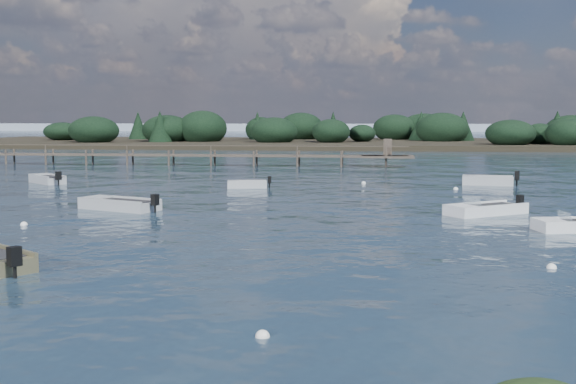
# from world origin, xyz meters

# --- Properties ---
(ground) EXTENTS (400.00, 400.00, 0.00)m
(ground) POSITION_xyz_m (0.00, 60.00, 0.00)
(ground) COLOR #162533
(ground) RESTS_ON ground
(dinghy_mid_white_b) EXTENTS (4.34, 3.74, 1.13)m
(dinghy_mid_white_b) POSITION_xyz_m (8.34, 14.11, 0.15)
(dinghy_mid_white_b) COLOR silver
(dinghy_mid_white_b) RESTS_ON ground
(tender_far_grey) EXTENTS (3.50, 3.34, 1.24)m
(tender_far_grey) POSITION_xyz_m (-20.75, 27.46, 0.17)
(tender_far_grey) COLOR #A2A6A9
(tender_far_grey) RESTS_ON ground
(tender_far_white) EXTENTS (3.03, 1.52, 1.02)m
(tender_far_white) POSITION_xyz_m (-5.73, 25.83, 0.14)
(tender_far_white) COLOR #A2A6A9
(tender_far_white) RESTS_ON ground
(tender_far_grey_b) EXTENTS (3.94, 1.83, 1.33)m
(tender_far_grey_b) POSITION_xyz_m (10.78, 29.97, 0.19)
(tender_far_grey_b) COLOR #A2A6A9
(tender_far_grey_b) RESTS_ON ground
(dinghy_mid_grey) EXTENTS (4.71, 3.19, 1.19)m
(dinghy_mid_grey) POSITION_xyz_m (-10.29, 13.72, 0.16)
(dinghy_mid_grey) COLOR #A2A6A9
(dinghy_mid_grey) RESTS_ON ground
(buoy_a) EXTENTS (0.32, 0.32, 0.32)m
(buoy_a) POSITION_xyz_m (0.54, -6.95, 0.00)
(buoy_a) COLOR white
(buoy_a) RESTS_ON ground
(buoy_b) EXTENTS (0.32, 0.32, 0.32)m
(buoy_b) POSITION_xyz_m (8.53, 1.28, 0.00)
(buoy_b) COLOR white
(buoy_b) RESTS_ON ground
(buoy_c) EXTENTS (0.32, 0.32, 0.32)m
(buoy_c) POSITION_xyz_m (-12.58, 7.95, 0.00)
(buoy_c) COLOR white
(buoy_c) RESTS_ON ground
(buoy_e) EXTENTS (0.32, 0.32, 0.32)m
(buoy_e) POSITION_xyz_m (2.05, 30.17, 0.00)
(buoy_e) COLOR white
(buoy_e) RESTS_ON ground
(buoy_extra_a) EXTENTS (0.32, 0.32, 0.32)m
(buoy_extra_a) POSITION_xyz_m (8.22, 26.59, 0.00)
(buoy_extra_a) COLOR white
(buoy_extra_a) RESTS_ON ground
(jetty) EXTENTS (64.50, 3.20, 3.40)m
(jetty) POSITION_xyz_m (-21.74, 47.99, 0.98)
(jetty) COLOR #4A4036
(jetty) RESTS_ON ground
(far_headland) EXTENTS (190.00, 40.00, 5.80)m
(far_headland) POSITION_xyz_m (25.00, 100.00, 1.96)
(far_headland) COLOR black
(far_headland) RESTS_ON ground
(distant_haze) EXTENTS (280.00, 20.00, 2.40)m
(distant_haze) POSITION_xyz_m (-90.00, 230.00, 0.00)
(distant_haze) COLOR #8C9CAE
(distant_haze) RESTS_ON ground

